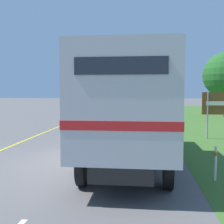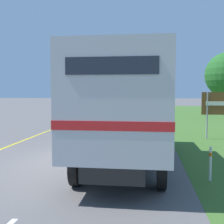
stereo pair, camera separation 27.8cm
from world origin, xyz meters
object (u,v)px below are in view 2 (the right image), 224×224
Objects in this scene: lead_car_white at (97,108)px; lead_car_silver_ahead at (143,103)px; horse_trailer_truck at (126,105)px; delineator_post at (210,163)px; highway_sign at (222,105)px.

lead_car_white reaches higher than lead_car_silver_ahead.
horse_trailer_truck is at bearing -90.12° from lead_car_silver_ahead.
lead_car_white is 15.63m from lead_car_silver_ahead.
horse_trailer_truck reaches higher than lead_car_white.
lead_car_white is at bearing 103.89° from horse_trailer_truck.
lead_car_white is at bearing 110.25° from delineator_post.
highway_sign is 7.52m from delineator_post.
lead_car_silver_ahead is at bearing 100.08° from highway_sign.
lead_car_silver_ahead is at bearing 94.27° from delineator_post.
horse_trailer_truck is at bearing -76.11° from lead_car_white.
horse_trailer_truck is 2.95× the size of highway_sign.
lead_car_white is 12.86m from highway_sign.
lead_car_silver_ahead is (0.06, 30.47, -1.08)m from horse_trailer_truck.
delineator_post is (-2.04, -7.13, -1.27)m from highway_sign.
lead_car_silver_ahead is 25.35m from highway_sign.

